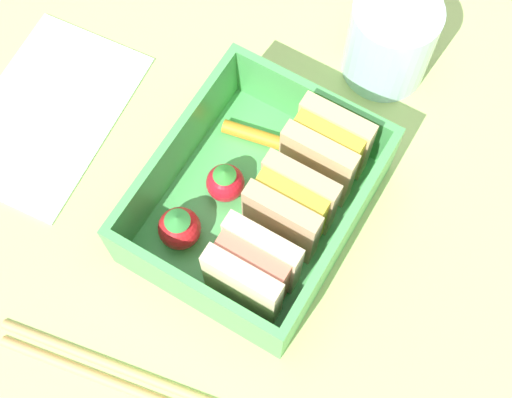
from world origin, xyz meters
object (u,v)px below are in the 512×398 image
sandwich_center (252,269)px  chopstick_pair (138,382)px  sandwich_center_left (290,208)px  carrot_stick_far_left (253,135)px  drinking_glass (390,40)px  strawberry_left (222,186)px  strawberry_far_left (179,228)px  sandwich_left (325,151)px  folded_napkin (48,112)px

sandwich_center → chopstick_pair: (9.46, -3.21, -4.00)cm
sandwich_center_left → carrot_stick_far_left: sandwich_center_left is taller
sandwich_center → drinking_glass: 20.75cm
carrot_stick_far_left → drinking_glass: drinking_glass is taller
carrot_stick_far_left → strawberry_left: strawberry_left is taller
strawberry_left → carrot_stick_far_left: bearing=-174.4°
strawberry_far_left → drinking_glass: 21.14cm
strawberry_far_left → chopstick_pair: strawberry_far_left is taller
sandwich_center_left → strawberry_left: bearing=-85.9°
sandwich_center_left → sandwich_left: bearing=180.0°
sandwich_center → strawberry_left: size_ratio=1.90×
sandwich_center_left → carrot_stick_far_left: bearing=-129.5°
sandwich_left → strawberry_left: size_ratio=1.90×
strawberry_left → drinking_glass: (-16.21, 4.80, 0.91)cm
strawberry_far_left → folded_napkin: bearing=-103.3°
folded_napkin → strawberry_left: bearing=92.5°
sandwich_left → sandwich_center: size_ratio=1.00×
folded_napkin → drinking_glass: bearing=129.8°
sandwich_center_left → strawberry_left: 5.41cm
chopstick_pair → folded_napkin: chopstick_pair is taller
strawberry_far_left → carrot_stick_far_left: bearing=177.5°
chopstick_pair → sandwich_left: bearing=170.6°
sandwich_center → drinking_glass: (-20.74, -0.33, -0.75)cm
chopstick_pair → strawberry_far_left: bearing=-164.0°
chopstick_pair → carrot_stick_far_left: bearing=-172.8°
carrot_stick_far_left → chopstick_pair: 19.20cm
sandwich_center → chopstick_pair: sandwich_center is taller
strawberry_left → folded_napkin: (0.68, -15.48, -2.49)cm
strawberry_left → strawberry_far_left: bearing=-12.1°
sandwich_left → strawberry_far_left: sandwich_left is taller
drinking_glass → sandwich_left: bearing=1.7°
drinking_glass → folded_napkin: drinking_glass is taller
folded_napkin → sandwich_center: bearing=79.4°
chopstick_pair → drinking_glass: size_ratio=2.84×
sandwich_center → carrot_stick_far_left: bearing=-149.5°
sandwich_center_left → chopstick_pair: size_ratio=0.31×
sandwich_center → folded_napkin: size_ratio=0.40×
chopstick_pair → drinking_glass: 30.51cm
strawberry_left → folded_napkin: bearing=-87.5°
strawberry_left → sandwich_center: bearing=48.6°
sandwich_center → drinking_glass: size_ratio=0.88×
sandwich_center_left → drinking_glass: size_ratio=0.88×
sandwich_left → chopstick_pair: size_ratio=0.31×
sandwich_left → sandwich_center: (9.80, 0.00, 0.00)cm
carrot_stick_far_left → drinking_glass: (-11.21, 5.29, 1.89)cm
strawberry_left → chopstick_pair: 14.32cm
sandwich_center_left → chopstick_pair: sandwich_center_left is taller
carrot_stick_far_left → strawberry_left: bearing=5.6°
drinking_glass → strawberry_left: bearing=-16.5°
sandwich_left → drinking_glass: sandwich_left is taller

